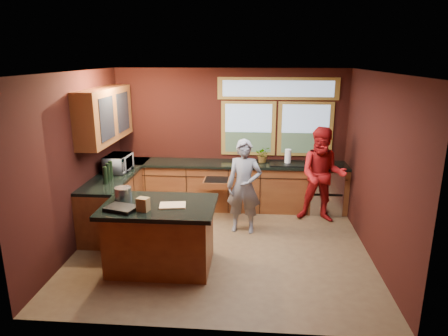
# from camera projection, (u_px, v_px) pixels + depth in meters

# --- Properties ---
(floor) EXTENTS (4.50, 4.50, 0.00)m
(floor) POSITION_uv_depth(u_px,v_px,m) (222.00, 246.00, 6.33)
(floor) COLOR brown
(floor) RESTS_ON ground
(room_shell) EXTENTS (4.52, 4.02, 2.71)m
(room_shell) POSITION_uv_depth(u_px,v_px,m) (185.00, 130.00, 6.20)
(room_shell) COLOR black
(room_shell) RESTS_ON ground
(back_counter) EXTENTS (4.50, 0.64, 0.93)m
(back_counter) POSITION_uv_depth(u_px,v_px,m) (239.00, 186.00, 7.82)
(back_counter) COLOR #572614
(back_counter) RESTS_ON floor
(left_counter) EXTENTS (0.64, 2.30, 0.93)m
(left_counter) POSITION_uv_depth(u_px,v_px,m) (118.00, 197.00, 7.17)
(left_counter) COLOR #572614
(left_counter) RESTS_ON floor
(island) EXTENTS (1.55, 1.05, 0.95)m
(island) POSITION_uv_depth(u_px,v_px,m) (161.00, 235.00, 5.62)
(island) COLOR #572614
(island) RESTS_ON floor
(person_grey) EXTENTS (0.63, 0.45, 1.61)m
(person_grey) POSITION_uv_depth(u_px,v_px,m) (244.00, 187.00, 6.69)
(person_grey) COLOR slate
(person_grey) RESTS_ON floor
(person_red) EXTENTS (0.94, 0.78, 1.73)m
(person_red) POSITION_uv_depth(u_px,v_px,m) (322.00, 175.00, 7.12)
(person_red) COLOR maroon
(person_red) RESTS_ON floor
(microwave) EXTENTS (0.40, 0.57, 0.31)m
(microwave) POSITION_uv_depth(u_px,v_px,m) (118.00, 163.00, 7.06)
(microwave) COLOR #999999
(microwave) RESTS_ON left_counter
(potted_plant) EXTENTS (0.29, 0.25, 0.32)m
(potted_plant) POSITION_uv_depth(u_px,v_px,m) (263.00, 154.00, 7.67)
(potted_plant) COLOR #999999
(potted_plant) RESTS_ON back_counter
(paper_towel) EXTENTS (0.12, 0.12, 0.28)m
(paper_towel) POSITION_uv_depth(u_px,v_px,m) (288.00, 157.00, 7.59)
(paper_towel) COLOR white
(paper_towel) RESTS_ON back_counter
(cutting_board) EXTENTS (0.38, 0.30, 0.02)m
(cutting_board) POSITION_uv_depth(u_px,v_px,m) (173.00, 205.00, 5.43)
(cutting_board) COLOR tan
(cutting_board) RESTS_ON island
(stock_pot) EXTENTS (0.24, 0.24, 0.18)m
(stock_pot) POSITION_uv_depth(u_px,v_px,m) (123.00, 193.00, 5.66)
(stock_pot) COLOR #ACACB1
(stock_pot) RESTS_ON island
(paper_bag) EXTENTS (0.18, 0.15, 0.18)m
(paper_bag) POSITION_uv_depth(u_px,v_px,m) (143.00, 204.00, 5.24)
(paper_bag) COLOR brown
(paper_bag) RESTS_ON island
(black_tray) EXTENTS (0.46, 0.38, 0.05)m
(black_tray) POSITION_uv_depth(u_px,v_px,m) (121.00, 208.00, 5.28)
(black_tray) COLOR black
(black_tray) RESTS_ON island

